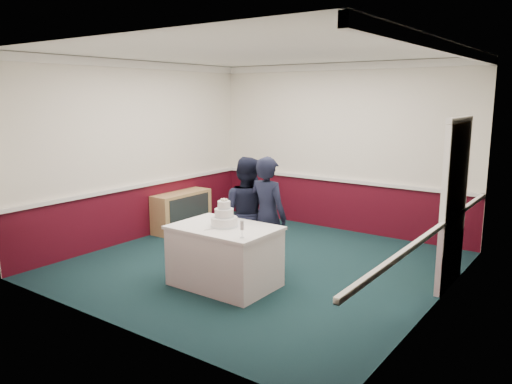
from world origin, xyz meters
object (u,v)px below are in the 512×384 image
Objects in this scene: sideboard at (182,211)px; cake_knife at (212,229)px; champagne_flute at (242,226)px; wedding_cake at (224,218)px; person_woman at (267,216)px; person_man at (246,213)px; cake_table at (225,256)px.

cake_knife is at bearing -38.50° from sideboard.
champagne_flute is at bearing 14.16° from cake_knife.
wedding_cake is 0.23m from cake_knife.
person_woman reaches higher than cake_knife.
person_man is at bearing 105.27° from wedding_cake.
person_man is 0.42m from person_woman.
person_man is (-0.70, 1.01, -0.13)m from champagne_flute.
cake_knife is at bearing 76.65° from person_woman.
champagne_flute is at bearing -34.08° from sideboard.
cake_table is 0.81m from person_woman.
champagne_flute is at bearing 110.84° from person_man.
cake_knife is at bearing 86.42° from person_man.
wedding_cake reaches higher than cake_knife.
wedding_cake is 0.23× the size of person_man.
sideboard is at bearing 145.92° from champagne_flute.
person_woman is (-0.29, 0.94, -0.11)m from champagne_flute.
cake_table is at bearing 91.39° from person_man.
sideboard is 0.91× the size of cake_table.
sideboard is 3.52m from champagne_flute.
cake_knife is at bearing -98.53° from cake_table.
person_man reaches higher than champagne_flute.
person_man is at bearing -7.14° from person_woman.
person_woman is at bearing 71.90° from cake_table.
cake_knife is 0.14× the size of person_man.
person_woman is at bearing 96.81° from cake_knife.
champagne_flute is 1.23m from person_man.
person_woman is at bearing 71.90° from wedding_cake.
champagne_flute is at bearing 109.50° from person_woman.
sideboard is 0.73× the size of person_woman.
person_woman is (0.41, -0.07, 0.02)m from person_man.
champagne_flute is 0.99m from person_woman.
person_man is at bearing 123.05° from cake_knife.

